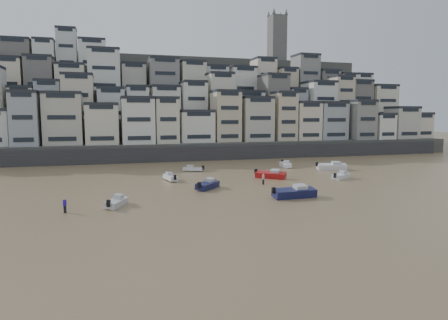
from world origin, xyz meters
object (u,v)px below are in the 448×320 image
object	(u,v)px
boat_e	(271,174)
person_pink	(263,179)
boat_c	(208,184)
boat_f	(171,177)
boat_i	(285,164)
boat_g	(332,166)
boat_d	(341,175)
person_blue	(65,205)
boat_a	(294,191)
boat_j	(117,201)
boat_h	(193,168)

from	to	relation	value
boat_e	person_pink	world-z (taller)	person_pink
boat_c	boat_f	bearing A→B (deg)	66.73
boat_i	boat_g	xyz separation A→B (m)	(7.15, -6.67, 0.16)
boat_i	boat_c	distance (m)	29.63
boat_d	boat_f	bearing A→B (deg)	135.03
boat_g	person_pink	world-z (taller)	boat_g
boat_i	person_blue	bearing A→B (deg)	-44.49
boat_a	boat_f	xyz separation A→B (m)	(-13.77, 18.91, -0.24)
boat_a	boat_j	world-z (taller)	boat_a
boat_a	person_blue	size ratio (longest dim) A/B	3.75
boat_a	boat_c	world-z (taller)	boat_a
boat_j	boat_h	world-z (taller)	boat_j
boat_i	boat_h	world-z (taller)	boat_i
boat_c	boat_h	bearing A→B (deg)	36.84
boat_h	person_blue	world-z (taller)	person_blue
boat_e	boat_d	bearing A→B (deg)	21.27
boat_i	boat_e	world-z (taller)	boat_e
person_blue	boat_a	bearing A→B (deg)	0.33
boat_i	boat_d	distance (m)	17.43
boat_e	boat_d	distance (m)	12.21
boat_i	boat_j	xyz separation A→B (m)	(-35.56, -27.89, -0.09)
boat_d	person_blue	distance (m)	45.51
boat_a	person_pink	world-z (taller)	boat_a
boat_g	person_pink	distance (m)	23.02
boat_g	boat_c	world-z (taller)	boat_g
boat_h	boat_d	size ratio (longest dim) A/B	0.89
boat_f	boat_j	bearing A→B (deg)	142.07
boat_j	boat_g	world-z (taller)	boat_g
boat_g	person_pink	xyz separation A→B (m)	(-19.72, -11.88, -0.01)
boat_d	boat_g	world-z (taller)	boat_g
person_blue	boat_i	bearing A→B (deg)	35.64
boat_a	boat_e	xyz separation A→B (m)	(3.49, 16.27, -0.09)
boat_a	boat_e	distance (m)	16.64
boat_c	person_blue	xyz separation A→B (m)	(-19.22, -9.84, 0.12)
boat_h	boat_d	bearing A→B (deg)	172.47
boat_d	boat_j	bearing A→B (deg)	163.79
boat_g	boat_h	bearing A→B (deg)	-177.94
boat_a	boat_d	distance (m)	19.34
boat_a	boat_e	size ratio (longest dim) A/B	1.12
boat_h	boat_g	bearing A→B (deg)	-163.81
boat_h	boat_g	distance (m)	28.04
boat_i	boat_j	bearing A→B (deg)	-42.03
boat_f	boat_j	xyz separation A→B (m)	(-9.30, -17.36, -0.02)
boat_c	boat_e	bearing A→B (deg)	-20.90
boat_a	boat_h	xyz separation A→B (m)	(-7.74, 28.80, -0.30)
person_pink	boat_i	bearing A→B (deg)	55.86
boat_j	boat_g	size ratio (longest dim) A/B	0.72
boat_i	boat_f	bearing A→B (deg)	-58.29
boat_i	boat_d	xyz separation A→B (m)	(2.50, -17.25, -0.05)
boat_j	person_blue	world-z (taller)	person_blue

